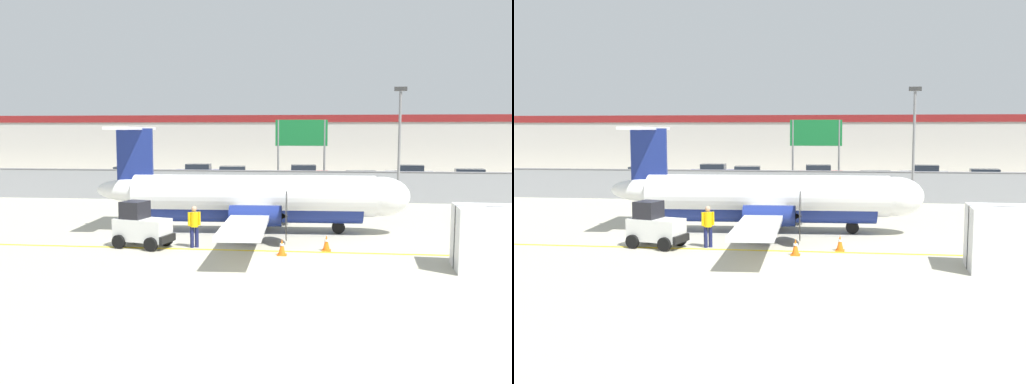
{
  "view_description": "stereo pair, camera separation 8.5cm",
  "coord_description": "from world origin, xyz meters",
  "views": [
    {
      "loc": [
        2.24,
        -20.07,
        4.74
      ],
      "look_at": [
        -0.93,
        7.04,
        1.8
      ],
      "focal_mm": 40.0,
      "sensor_mm": 36.0,
      "label": 1
    },
    {
      "loc": [
        2.33,
        -20.06,
        4.74
      ],
      "look_at": [
        -0.93,
        7.04,
        1.8
      ],
      "focal_mm": 40.0,
      "sensor_mm": 36.0,
      "label": 2
    }
  ],
  "objects": [
    {
      "name": "ground_plane",
      "position": [
        0.0,
        2.0,
        0.0
      ],
      "size": [
        140.0,
        140.0,
        0.01
      ],
      "color": "#B2AD99"
    },
    {
      "name": "perimeter_fence",
      "position": [
        0.0,
        18.0,
        1.12
      ],
      "size": [
        98.0,
        0.1,
        2.1
      ],
      "color": "gray",
      "rests_on": "ground"
    },
    {
      "name": "parking_lot_strip",
      "position": [
        0.0,
        29.5,
        0.06
      ],
      "size": [
        98.0,
        17.0,
        0.12
      ],
      "color": "#38383A",
      "rests_on": "ground"
    },
    {
      "name": "background_building",
      "position": [
        0.0,
        47.99,
        3.26
      ],
      "size": [
        91.0,
        8.1,
        6.5
      ],
      "color": "beige",
      "rests_on": "ground"
    },
    {
      "name": "commuter_airplane",
      "position": [
        -0.67,
        6.05,
        1.6
      ],
      "size": [
        14.65,
        16.05,
        4.92
      ],
      "rotation": [
        0.0,
        0.0,
        0.04
      ],
      "color": "white",
      "rests_on": "ground"
    },
    {
      "name": "baggage_tug",
      "position": [
        -5.08,
        2.18,
        0.86
      ],
      "size": [
        2.53,
        1.86,
        1.88
      ],
      "rotation": [
        0.0,
        0.0,
        -0.26
      ],
      "color": "silver",
      "rests_on": "ground"
    },
    {
      "name": "ground_crew_worker",
      "position": [
        -2.91,
        2.36,
        0.95
      ],
      "size": [
        0.52,
        0.46,
        1.7
      ],
      "rotation": [
        0.0,
        0.0,
        5.21
      ],
      "color": "#191E4C",
      "rests_on": "ground"
    },
    {
      "name": "cargo_container",
      "position": [
        7.97,
        -0.25,
        1.1
      ],
      "size": [
        2.54,
        2.17,
        2.2
      ],
      "rotation": [
        0.0,
        0.0,
        -0.07
      ],
      "color": "silver",
      "rests_on": "ground"
    },
    {
      "name": "traffic_cone_near_left",
      "position": [
        0.74,
        1.29,
        0.31
      ],
      "size": [
        0.36,
        0.36,
        0.64
      ],
      "color": "orange",
      "rests_on": "ground"
    },
    {
      "name": "traffic_cone_near_right",
      "position": [
        2.43,
        2.32,
        0.31
      ],
      "size": [
        0.36,
        0.36,
        0.64
      ],
      "color": "orange",
      "rests_on": "ground"
    },
    {
      "name": "parked_car_0",
      "position": [
        -14.32,
        26.84,
        0.89
      ],
      "size": [
        4.23,
        2.07,
        1.58
      ],
      "rotation": [
        0.0,
        0.0,
        3.16
      ],
      "color": "gray",
      "rests_on": "parking_lot_strip"
    },
    {
      "name": "parked_car_1",
      "position": [
        -9.27,
        31.5,
        0.89
      ],
      "size": [
        4.26,
        2.13,
        1.58
      ],
      "rotation": [
        0.0,
        0.0,
        3.18
      ],
      "color": "navy",
      "rests_on": "parking_lot_strip"
    },
    {
      "name": "parked_car_2",
      "position": [
        -5.37,
        28.57,
        0.89
      ],
      "size": [
        4.37,
        2.37,
        1.58
      ],
      "rotation": [
        0.0,
        0.0,
        0.11
      ],
      "color": "gray",
      "rests_on": "parking_lot_strip"
    },
    {
      "name": "parked_car_3",
      "position": [
        0.64,
        31.17,
        0.89
      ],
      "size": [
        4.3,
        2.21,
        1.58
      ],
      "rotation": [
        0.0,
        0.0,
        0.06
      ],
      "color": "red",
      "rests_on": "parking_lot_strip"
    },
    {
      "name": "parked_car_4",
      "position": [
        5.35,
        23.93,
        0.89
      ],
      "size": [
        4.39,
        2.43,
        1.58
      ],
      "rotation": [
        0.0,
        0.0,
        0.13
      ],
      "color": "gray",
      "rests_on": "parking_lot_strip"
    },
    {
      "name": "parked_car_5",
      "position": [
        9.98,
        32.06,
        0.89
      ],
      "size": [
        4.35,
        2.34,
        1.58
      ],
      "rotation": [
        0.0,
        0.0,
        3.04
      ],
      "color": "gray",
      "rests_on": "parking_lot_strip"
    },
    {
      "name": "parked_car_6",
      "position": [
        14.12,
        27.27,
        0.89
      ],
      "size": [
        4.38,
        2.4,
        1.58
      ],
      "rotation": [
        0.0,
        0.0,
        -0.12
      ],
      "color": "black",
      "rests_on": "parking_lot_strip"
    },
    {
      "name": "apron_light_pole",
      "position": [
        6.69,
        14.08,
        4.3
      ],
      "size": [
        0.7,
        0.3,
        7.27
      ],
      "color": "slate",
      "rests_on": "ground"
    },
    {
      "name": "highway_sign",
      "position": [
        0.76,
        19.61,
        4.14
      ],
      "size": [
        3.6,
        0.14,
        5.5
      ],
      "color": "slate",
      "rests_on": "ground"
    }
  ]
}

